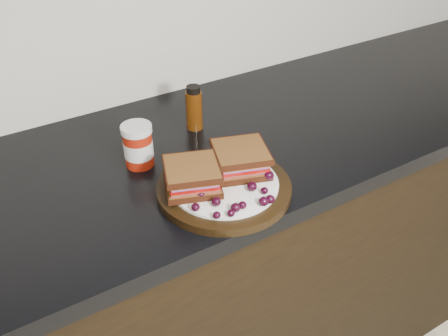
# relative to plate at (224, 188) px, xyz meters

# --- Properties ---
(base_cabinets) EXTENTS (3.96, 0.58, 0.86)m
(base_cabinets) POSITION_rel_plate_xyz_m (-0.29, 0.17, -0.48)
(base_cabinets) COLOR black
(base_cabinets) RESTS_ON ground_plane
(countertop) EXTENTS (3.98, 0.60, 0.04)m
(countertop) POSITION_rel_plate_xyz_m (-0.29, 0.17, -0.03)
(countertop) COLOR black
(countertop) RESTS_ON base_cabinets
(plate) EXTENTS (0.28, 0.28, 0.02)m
(plate) POSITION_rel_plate_xyz_m (0.00, 0.00, 0.00)
(plate) COLOR black
(plate) RESTS_ON countertop
(sandwich_left) EXTENTS (0.14, 0.14, 0.05)m
(sandwich_left) POSITION_rel_plate_xyz_m (-0.06, 0.02, 0.04)
(sandwich_left) COLOR brown
(sandwich_left) RESTS_ON plate
(sandwich_right) EXTENTS (0.14, 0.14, 0.05)m
(sandwich_right) POSITION_rel_plate_xyz_m (0.05, 0.02, 0.04)
(sandwich_right) COLOR brown
(sandwich_right) RESTS_ON plate
(grape_0) EXTENTS (0.02, 0.02, 0.02)m
(grape_0) POSITION_rel_plate_xyz_m (-0.09, -0.05, 0.02)
(grape_0) COLOR black
(grape_0) RESTS_ON plate
(grape_1) EXTENTS (0.02, 0.02, 0.02)m
(grape_1) POSITION_rel_plate_xyz_m (-0.05, -0.06, 0.02)
(grape_1) COLOR black
(grape_1) RESTS_ON plate
(grape_2) EXTENTS (0.02, 0.02, 0.01)m
(grape_2) POSITION_rel_plate_xyz_m (-0.07, -0.09, 0.02)
(grape_2) COLOR black
(grape_2) RESTS_ON plate
(grape_3) EXTENTS (0.02, 0.02, 0.01)m
(grape_3) POSITION_rel_plate_xyz_m (-0.04, -0.10, 0.02)
(grape_3) COLOR black
(grape_3) RESTS_ON plate
(grape_4) EXTENTS (0.02, 0.02, 0.02)m
(grape_4) POSITION_rel_plate_xyz_m (-0.03, -0.09, 0.02)
(grape_4) COLOR black
(grape_4) RESTS_ON plate
(grape_5) EXTENTS (0.02, 0.02, 0.02)m
(grape_5) POSITION_rel_plate_xyz_m (-0.01, -0.09, 0.02)
(grape_5) COLOR black
(grape_5) RESTS_ON plate
(grape_6) EXTENTS (0.02, 0.02, 0.02)m
(grape_6) POSITION_rel_plate_xyz_m (0.03, -0.10, 0.02)
(grape_6) COLOR black
(grape_6) RESTS_ON plate
(grape_7) EXTENTS (0.02, 0.02, 0.02)m
(grape_7) POSITION_rel_plate_xyz_m (0.04, -0.10, 0.02)
(grape_7) COLOR black
(grape_7) RESTS_ON plate
(grape_8) EXTENTS (0.02, 0.02, 0.01)m
(grape_8) POSITION_rel_plate_xyz_m (0.05, -0.07, 0.02)
(grape_8) COLOR black
(grape_8) RESTS_ON plate
(grape_9) EXTENTS (0.02, 0.02, 0.02)m
(grape_9) POSITION_rel_plate_xyz_m (0.03, -0.05, 0.02)
(grape_9) COLOR black
(grape_9) RESTS_ON plate
(grape_10) EXTENTS (0.02, 0.02, 0.02)m
(grape_10) POSITION_rel_plate_xyz_m (0.08, -0.04, 0.03)
(grape_10) COLOR black
(grape_10) RESTS_ON plate
(grape_11) EXTENTS (0.02, 0.02, 0.02)m
(grape_11) POSITION_rel_plate_xyz_m (0.08, -0.04, 0.02)
(grape_11) COLOR black
(grape_11) RESTS_ON plate
(grape_12) EXTENTS (0.02, 0.02, 0.02)m
(grape_12) POSITION_rel_plate_xyz_m (0.09, -0.01, 0.02)
(grape_12) COLOR black
(grape_12) RESTS_ON plate
(grape_13) EXTENTS (0.02, 0.02, 0.02)m
(grape_13) POSITION_rel_plate_xyz_m (0.09, 0.01, 0.02)
(grape_13) COLOR black
(grape_13) RESTS_ON plate
(grape_14) EXTENTS (0.02, 0.02, 0.02)m
(grape_14) POSITION_rel_plate_xyz_m (0.07, 0.03, 0.02)
(grape_14) COLOR black
(grape_14) RESTS_ON plate
(grape_15) EXTENTS (0.02, 0.02, 0.02)m
(grape_15) POSITION_rel_plate_xyz_m (0.04, 0.02, 0.02)
(grape_15) COLOR black
(grape_15) RESTS_ON plate
(grape_16) EXTENTS (0.02, 0.02, 0.02)m
(grape_16) POSITION_rel_plate_xyz_m (-0.06, 0.06, 0.02)
(grape_16) COLOR black
(grape_16) RESTS_ON plate
(grape_17) EXTENTS (0.02, 0.02, 0.02)m
(grape_17) POSITION_rel_plate_xyz_m (-0.07, 0.03, 0.02)
(grape_17) COLOR black
(grape_17) RESTS_ON plate
(grape_18) EXTENTS (0.02, 0.02, 0.02)m
(grape_18) POSITION_rel_plate_xyz_m (-0.08, 0.01, 0.02)
(grape_18) COLOR black
(grape_18) RESTS_ON plate
(grape_19) EXTENTS (0.02, 0.02, 0.02)m
(grape_19) POSITION_rel_plate_xyz_m (-0.09, 0.01, 0.02)
(grape_19) COLOR black
(grape_19) RESTS_ON plate
(grape_20) EXTENTS (0.02, 0.02, 0.02)m
(grape_20) POSITION_rel_plate_xyz_m (-0.07, -0.02, 0.02)
(grape_20) COLOR black
(grape_20) RESTS_ON plate
(grape_21) EXTENTS (0.02, 0.02, 0.02)m
(grape_21) POSITION_rel_plate_xyz_m (-0.04, 0.02, 0.02)
(grape_21) COLOR black
(grape_21) RESTS_ON plate
(grape_22) EXTENTS (0.01, 0.01, 0.01)m
(grape_22) POSITION_rel_plate_xyz_m (-0.06, 0.02, 0.02)
(grape_22) COLOR black
(grape_22) RESTS_ON plate
(grape_23) EXTENTS (0.02, 0.02, 0.02)m
(grape_23) POSITION_rel_plate_xyz_m (-0.09, 0.02, 0.03)
(grape_23) COLOR black
(grape_23) RESTS_ON plate
(condiment_jar) EXTENTS (0.08, 0.08, 0.10)m
(condiment_jar) POSITION_rel_plate_xyz_m (-0.11, 0.18, 0.04)
(condiment_jar) COLOR #9A1B0B
(condiment_jar) RESTS_ON countertop
(oil_bottle) EXTENTS (0.05, 0.05, 0.11)m
(oil_bottle) POSITION_rel_plate_xyz_m (0.07, 0.26, 0.05)
(oil_bottle) COLOR #452006
(oil_bottle) RESTS_ON countertop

